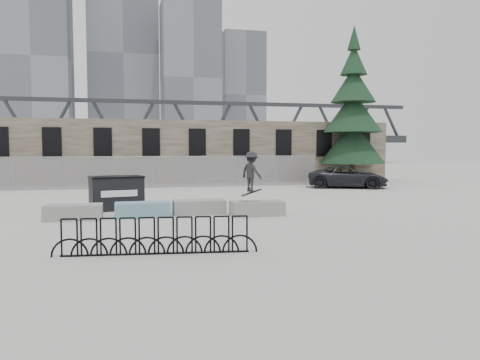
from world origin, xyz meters
name	(u,v)px	position (x,y,z in m)	size (l,w,h in m)	color
ground	(172,215)	(0.00, 0.00, 0.00)	(120.00, 120.00, 0.00)	beige
stone_wall	(150,152)	(0.00, 16.24, 2.26)	(36.00, 2.58, 4.50)	brown
chainlink_fence	(154,172)	(0.00, 12.50, 1.04)	(22.06, 0.06, 2.02)	gray
planter_far_left	(73,212)	(-3.54, -0.28, 0.29)	(2.00, 0.90, 0.54)	gray
planter_center_left	(143,209)	(-1.11, -0.14, 0.29)	(2.00, 0.90, 0.54)	teal
planter_center_right	(199,206)	(1.05, 0.14, 0.29)	(2.00, 0.90, 0.54)	gray
planter_offset	(257,208)	(3.13, -0.82, 0.29)	(2.00, 0.90, 0.54)	gray
dumpster	(116,193)	(-2.09, 2.19, 0.70)	(2.34, 1.70, 1.40)	black
bike_rack	(156,236)	(-0.99, -6.49, 0.44)	(4.91, 0.63, 0.90)	black
spruce_tree	(353,117)	(14.65, 14.03, 4.81)	(4.76, 4.76, 11.50)	#38281E
skyline_towers	(128,68)	(-1.01, 93.81, 20.79)	(58.00, 28.00, 48.00)	slate
truss_bridge	(203,137)	(10.00, 55.00, 4.13)	(70.00, 3.00, 9.80)	#2D3033
suv	(348,177)	(12.08, 9.57, 0.69)	(2.30, 5.00, 1.39)	black
skateboarder	(252,172)	(2.87, -0.96, 1.67)	(0.95, 1.12, 1.66)	#252427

